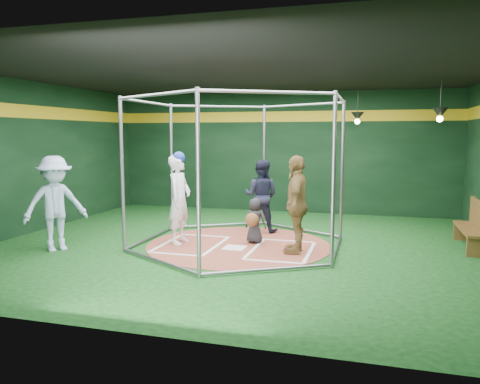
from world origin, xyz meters
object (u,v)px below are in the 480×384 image
(batter_figure, at_px, (179,198))
(visitor_leopard, at_px, (297,204))
(dugout_bench, at_px, (474,224))
(umpire, at_px, (261,196))

(batter_figure, relative_size, visitor_leopard, 1.02)
(visitor_leopard, distance_m, dugout_bench, 3.66)
(umpire, xyz_separation_m, dugout_bench, (4.49, -0.42, -0.36))
(umpire, relative_size, dugout_bench, 1.02)
(batter_figure, height_order, dugout_bench, batter_figure)
(umpire, height_order, dugout_bench, umpire)
(batter_figure, distance_m, visitor_leopard, 2.48)
(visitor_leopard, xyz_separation_m, umpire, (-1.11, 1.75, -0.09))
(visitor_leopard, bearing_deg, batter_figure, -95.35)
(batter_figure, bearing_deg, dugout_bench, 11.70)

